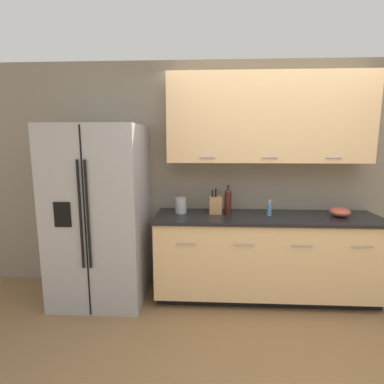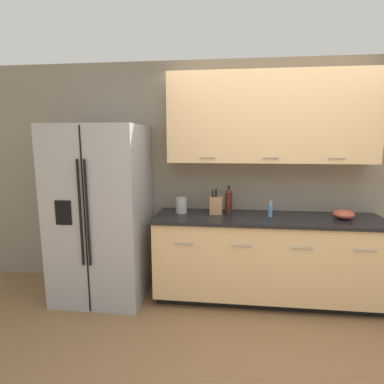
# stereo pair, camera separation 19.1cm
# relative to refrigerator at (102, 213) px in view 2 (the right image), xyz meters

# --- Properties ---
(ground_plane) EXTENTS (14.00, 14.00, 0.00)m
(ground_plane) POSITION_rel_refrigerator_xyz_m (1.88, -0.88, -0.94)
(ground_plane) COLOR olive
(wall_back) EXTENTS (10.00, 0.39, 2.60)m
(wall_back) POSITION_rel_refrigerator_xyz_m (1.85, 0.37, 0.57)
(wall_back) COLOR gray
(wall_back) RESTS_ON ground_plane
(counter_unit) EXTENTS (2.39, 0.64, 0.93)m
(counter_unit) POSITION_rel_refrigerator_xyz_m (1.79, 0.09, -0.47)
(counter_unit) COLOR black
(counter_unit) RESTS_ON ground_plane
(refrigerator) EXTENTS (0.95, 0.81, 1.88)m
(refrigerator) POSITION_rel_refrigerator_xyz_m (0.00, 0.00, 0.00)
(refrigerator) COLOR #9E9EA0
(refrigerator) RESTS_ON ground_plane
(knife_block) EXTENTS (0.13, 0.11, 0.28)m
(knife_block) POSITION_rel_refrigerator_xyz_m (1.24, 0.15, 0.09)
(knife_block) COLOR #A87A4C
(knife_block) RESTS_ON counter_unit
(wine_bottle) EXTENTS (0.08, 0.08, 0.31)m
(wine_bottle) POSITION_rel_refrigerator_xyz_m (1.38, 0.17, 0.13)
(wine_bottle) COLOR #3D1914
(wine_bottle) RESTS_ON counter_unit
(soap_dispenser) EXTENTS (0.05, 0.05, 0.17)m
(soap_dispenser) POSITION_rel_refrigerator_xyz_m (1.81, 0.09, 0.06)
(soap_dispenser) COLOR #4C7FB2
(soap_dispenser) RESTS_ON counter_unit
(steel_canister) EXTENTS (0.13, 0.13, 0.19)m
(steel_canister) POSITION_rel_refrigerator_xyz_m (0.86, 0.16, 0.08)
(steel_canister) COLOR #A3A3A5
(steel_canister) RESTS_ON counter_unit
(mixing_bowl) EXTENTS (0.21, 0.21, 0.10)m
(mixing_bowl) POSITION_rel_refrigerator_xyz_m (2.55, 0.09, 0.04)
(mixing_bowl) COLOR #B24C38
(mixing_bowl) RESTS_ON counter_unit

